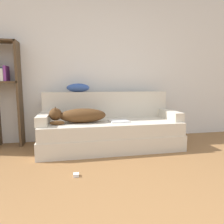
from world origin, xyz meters
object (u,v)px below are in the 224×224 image
at_px(power_adapter, 76,175).
at_px(throw_pillow, 78,88).
at_px(laptop, 119,121).
at_px(couch, 111,135).
at_px(dog, 79,115).
at_px(bookshelf, 6,88).

bearing_deg(power_adapter, throw_pillow, 86.11).
bearing_deg(laptop, couch, 142.63).
bearing_deg(dog, throw_pillow, 87.86).
height_order(bookshelf, power_adapter, bookshelf).
bearing_deg(laptop, power_adapter, -132.75).
distance_m(laptop, bookshelf, 1.81).
relative_size(laptop, power_adapter, 4.94).
height_order(laptop, bookshelf, bookshelf).
bearing_deg(couch, laptop, -33.92).
height_order(laptop, throw_pillow, throw_pillow).
bearing_deg(couch, bookshelf, 164.76).
distance_m(dog, throw_pillow, 0.57).
height_order(laptop, power_adapter, laptop).
height_order(dog, bookshelf, bookshelf).
relative_size(laptop, throw_pillow, 0.81).
relative_size(dog, bookshelf, 0.50).
xyz_separation_m(couch, laptop, (0.11, -0.08, 0.22)).
distance_m(bookshelf, power_adapter, 1.88).
relative_size(couch, bookshelf, 1.29).
bearing_deg(throw_pillow, power_adapter, -93.89).
xyz_separation_m(throw_pillow, bookshelf, (-1.09, 0.06, -0.00)).
bearing_deg(bookshelf, laptop, -16.66).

